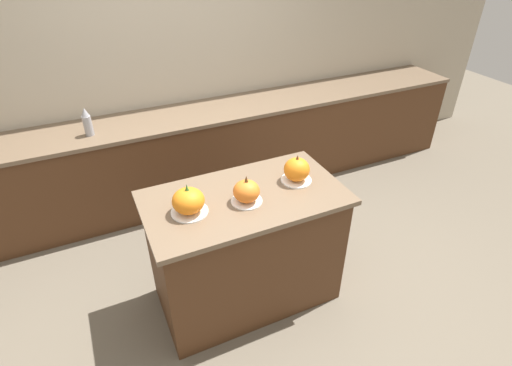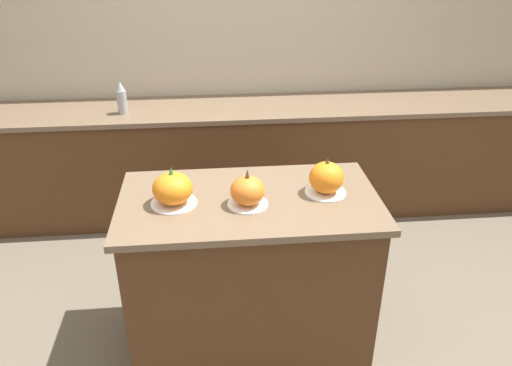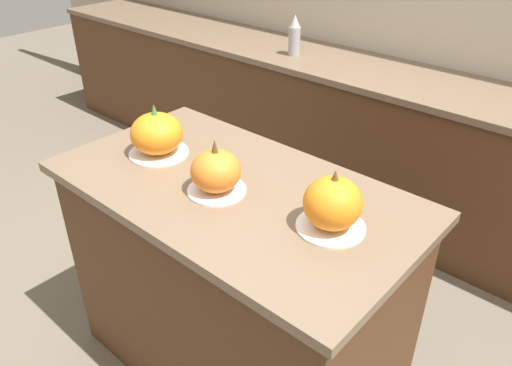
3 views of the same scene
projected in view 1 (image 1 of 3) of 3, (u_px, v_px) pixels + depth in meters
ground_plane at (247, 293)px, 3.02m from camera, size 12.00×12.00×0.00m
wall_back at (167, 65)px, 3.67m from camera, size 8.00×0.06×2.50m
kitchen_island at (246, 249)px, 2.77m from camera, size 1.28×0.71×0.90m
back_counter at (186, 157)px, 3.87m from camera, size 6.00×0.60×0.88m
pumpkin_cake_left at (188, 201)px, 2.34m from camera, size 0.22×0.22×0.20m
pumpkin_cake_center at (246, 192)px, 2.43m from camera, size 0.20×0.20×0.19m
pumpkin_cake_right at (297, 170)px, 2.63m from camera, size 0.21×0.21×0.20m
bottle_tall at (87, 122)px, 3.22m from camera, size 0.07×0.07×0.24m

